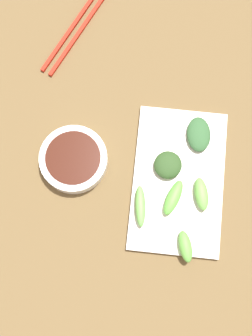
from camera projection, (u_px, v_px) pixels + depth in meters
The scene contains 10 objects.
tabletop at pixel (127, 172), 0.92m from camera, with size 2.10×2.10×0.02m, color brown.
sauce_bowl at pixel (74, 159), 0.90m from camera, with size 0.13×0.13×0.03m.
serving_plate at pixel (178, 180), 0.90m from camera, with size 0.18×0.29×0.01m, color silver.
broccoli_stalk_0 at pixel (173, 198), 0.87m from camera, with size 0.03×0.07×0.03m, color #61B844.
broccoli_stalk_1 at pixel (140, 206), 0.87m from camera, with size 0.02×0.08×0.03m, color #6CBA53.
broccoli_stalk_2 at pixel (201, 194), 0.87m from camera, with size 0.03×0.07×0.02m, color #69AB4A.
broccoli_stalk_3 at pixel (185, 247), 0.85m from camera, with size 0.02×0.06×0.02m, color #5DA641.
broccoli_leafy_4 at pixel (168, 165), 0.89m from camera, with size 0.06×0.06×0.02m, color #2C4A21.
broccoli_leafy_5 at pixel (199, 134), 0.90m from camera, with size 0.05×0.07×0.02m, color #305B31.
chopsticks at pixel (75, 31), 0.97m from camera, with size 0.12×0.22×0.01m.
Camera 1 is at (0.02, -0.19, 0.91)m, focal length 48.27 mm.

